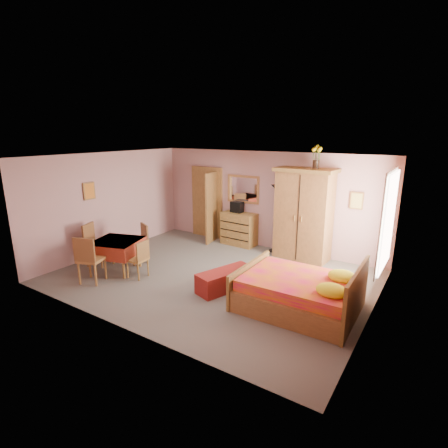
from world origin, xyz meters
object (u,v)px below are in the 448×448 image
Objects in this scene: chair_south at (91,259)px; chair_north at (138,244)px; floor_lamp at (274,219)px; chest_of_drawers at (239,229)px; sunflower_vase at (316,157)px; dining_table at (118,256)px; wall_mirror at (243,189)px; wardrobe at (304,215)px; stereo at (237,207)px; bed at (298,283)px; bench at (225,280)px; chair_west at (98,245)px; chair_east at (137,259)px.

chair_north is (-0.05, 1.34, -0.05)m from chair_south.
floor_lamp is 3.52m from chair_north.
floor_lamp is (1.06, -0.00, 0.44)m from chest_of_drawers.
dining_table is at bearing -138.31° from sunflower_vase.
dining_table is (-1.35, -3.37, -1.19)m from wall_mirror.
wardrobe is 4.98m from chair_south.
floor_lamp is (1.17, -0.05, -0.17)m from stereo.
stereo is 3.93m from bed.
bed is (0.88, -2.49, -0.65)m from wardrobe.
chair_south is at bearing -154.45° from bench.
bench is at bearing -178.46° from bed.
chair_north is at bearing -116.06° from stereo.
stereo is 0.18× the size of floor_lamp.
wall_mirror is 4.07m from chair_west.
floor_lamp is 3.11m from bed.
chair_east reaches higher than dining_table.
bench is (-0.86, -2.56, -2.33)m from sunflower_vase.
chair_west reaches higher than dining_table.
bed is at bearing 2.24° from bench.
sunflower_vase is 0.65× the size of chair_east.
chair_east is (-0.69, -3.17, -0.04)m from chest_of_drawers.
bench is at bearing -157.93° from chair_north.
sunflower_vase reaches higher than chair_west.
chair_north is at bearing -115.65° from chest_of_drawers.
stereo is at bearing 127.26° from chair_west.
dining_table is (-1.35, -3.16, -0.09)m from chest_of_drawers.
chair_south is (-1.31, -3.87, 0.06)m from chest_of_drawers.
bench is (1.24, -2.85, -1.35)m from wall_mirror.
dining_table is at bearing -114.33° from wall_mirror.
wall_mirror is at bearing 57.80° from stereo.
wardrobe is 1.42m from sunflower_vase.
wall_mirror is 2.34m from sunflower_vase.
chest_of_drawers is 0.62m from stereo.
stereo is 0.32× the size of chair_west.
bench is 3.33m from chair_west.
chair_east is (-1.94, -0.53, 0.22)m from bench.
chair_north reaches higher than chest_of_drawers.
chair_south is at bearing -110.42° from wall_mirror.
chair_west is (-2.03, -3.37, -1.05)m from wall_mirror.
wardrobe is 1.09× the size of bed.
sunflower_vase is at bearing -3.50° from stereo.
chair_north is (-1.36, -2.74, -1.08)m from wall_mirror.
bed reaches higher than dining_table.
wardrobe is at bearing -44.16° from chair_east.
chest_of_drawers is 2.00m from wardrobe.
wall_mirror is at bearing 51.70° from chair_south.
bed is 2.01× the size of chair_south.
wall_mirror is 3.24m from chair_north.
chest_of_drawers is 0.54× the size of floor_lamp.
chair_west is (-0.68, -0.00, 0.14)m from dining_table.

